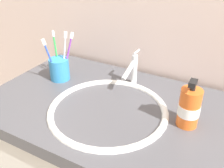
% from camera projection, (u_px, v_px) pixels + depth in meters
% --- Properties ---
extents(sink_basin, '(0.42, 0.42, 0.10)m').
position_uv_depth(sink_basin, '(108.00, 118.00, 0.88)').
color(sink_basin, white).
rests_on(sink_basin, vanity_counter).
extents(faucet, '(0.02, 0.14, 0.14)m').
position_uv_depth(faucet, '(133.00, 69.00, 0.98)').
color(faucet, silver).
rests_on(faucet, sink_basin).
extents(toothbrush_cup, '(0.08, 0.08, 0.09)m').
position_uv_depth(toothbrush_cup, '(59.00, 69.00, 1.04)').
color(toothbrush_cup, '#338CCC').
rests_on(toothbrush_cup, vanity_counter).
extents(toothbrush_purple, '(0.05, 0.05, 0.20)m').
position_uv_depth(toothbrush_purple, '(68.00, 53.00, 1.01)').
color(toothbrush_purple, purple).
rests_on(toothbrush_purple, toothbrush_cup).
extents(toothbrush_white, '(0.03, 0.03, 0.20)m').
position_uv_depth(toothbrush_white, '(64.00, 52.00, 1.01)').
color(toothbrush_white, white).
rests_on(toothbrush_white, toothbrush_cup).
extents(toothbrush_blue, '(0.03, 0.05, 0.19)m').
position_uv_depth(toothbrush_blue, '(50.00, 58.00, 0.98)').
color(toothbrush_blue, blue).
rests_on(toothbrush_blue, toothbrush_cup).
extents(toothbrush_green, '(0.04, 0.03, 0.19)m').
position_uv_depth(toothbrush_green, '(56.00, 51.00, 1.03)').
color(toothbrush_green, green).
rests_on(toothbrush_green, toothbrush_cup).
extents(soap_dispenser, '(0.07, 0.07, 0.17)m').
position_uv_depth(soap_dispenser, '(189.00, 108.00, 0.76)').
color(soap_dispenser, orange).
rests_on(soap_dispenser, vanity_counter).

